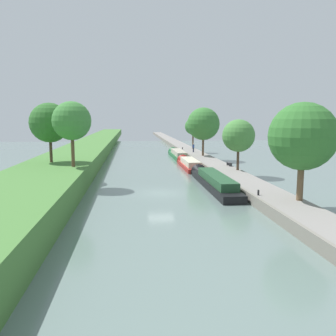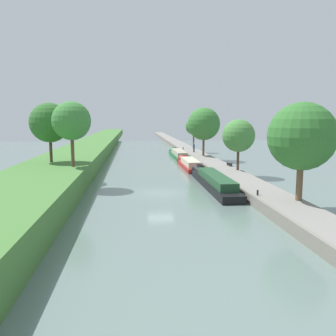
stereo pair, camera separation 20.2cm
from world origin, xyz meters
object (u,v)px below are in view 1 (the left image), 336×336
person_walking (193,148)px  mooring_bollard_near (258,193)px  narrowboat_green (178,154)px  park_bench (229,163)px  mooring_bollard_far (183,148)px  narrowboat_black (213,181)px  narrowboat_red (189,164)px

person_walking → mooring_bollard_near: (-1.19, -37.94, -0.65)m
narrowboat_green → park_bench: narrowboat_green is taller
person_walking → mooring_bollard_near: size_ratio=3.69×
narrowboat_green → mooring_bollard_far: (1.95, 7.09, 0.51)m
mooring_bollard_near → narrowboat_black: bearing=102.1°
mooring_bollard_near → mooring_bollard_far: (0.00, 44.03, 0.00)m
narrowboat_red → mooring_bollard_far: 20.71m
person_walking → mooring_bollard_near: bearing=-91.8°
narrowboat_black → narrowboat_green: size_ratio=1.09×
narrowboat_black → park_bench: (4.48, 9.69, 0.59)m
narrowboat_red → narrowboat_green: 13.51m
narrowboat_red → person_walking: (3.26, 14.51, 1.20)m
park_bench → narrowboat_black: bearing=-114.8°
narrowboat_green → mooring_bollard_near: 36.99m
mooring_bollard_far → park_bench: 25.87m
mooring_bollard_near → mooring_bollard_far: bearing=90.0°
narrowboat_red → mooring_bollard_far: size_ratio=27.57×
person_walking → mooring_bollard_far: (-1.19, 6.08, -0.65)m
mooring_bollard_far → narrowboat_green: bearing=-105.4°
narrowboat_red → park_bench: narrowboat_red is taller
mooring_bollard_near → park_bench: (2.64, 18.29, 0.12)m
person_walking → mooring_bollard_far: bearing=101.1°
mooring_bollard_far → person_walking: bearing=-78.9°
park_bench → narrowboat_green: bearing=103.8°
narrowboat_green → mooring_bollard_near: bearing=-87.0°
narrowboat_red → park_bench: size_ratio=8.27×
mooring_bollard_near → person_walking: bearing=88.2°
narrowboat_black → narrowboat_green: bearing=90.2°
narrowboat_black → mooring_bollard_near: (1.84, -8.60, 0.47)m
mooring_bollard_far → mooring_bollard_near: bearing=-90.0°
narrowboat_black → person_walking: (3.04, 29.34, 1.12)m
narrowboat_black → mooring_bollard_far: size_ratio=36.72×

